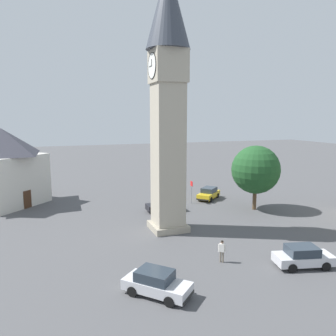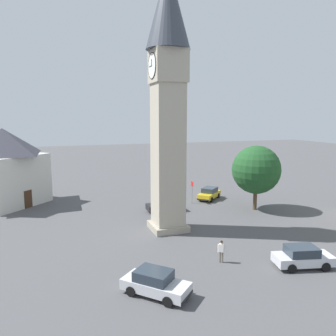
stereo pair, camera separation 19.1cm
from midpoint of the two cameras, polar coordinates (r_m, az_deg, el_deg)
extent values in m
plane|color=#4C4C4F|center=(31.86, -0.17, -10.61)|extent=(200.00, 200.00, 0.00)
cube|color=gray|center=(31.76, -0.17, -10.10)|extent=(3.27, 3.27, 0.60)
cube|color=#ADA38E|center=(30.25, -0.18, 2.17)|extent=(2.61, 2.61, 12.99)
cube|color=#ADA38E|center=(30.38, -0.19, 17.20)|extent=(2.93, 2.93, 2.87)
cone|color=#383D47|center=(31.50, -0.19, 26.26)|extent=(3.95, 3.95, 7.14)
cylinder|color=white|center=(29.90, -3.01, 17.33)|extent=(2.19, 0.04, 2.19)
torus|color=black|center=(29.90, -3.03, 17.33)|extent=(2.25, 0.06, 2.25)
cube|color=black|center=(29.93, -3.09, 17.79)|extent=(0.05, 0.02, 0.61)
cube|color=black|center=(30.20, -3.28, 17.24)|extent=(0.83, 0.02, 0.04)
cylinder|color=white|center=(30.91, 2.53, 17.05)|extent=(2.19, 0.04, 2.19)
torus|color=black|center=(30.92, 2.55, 17.05)|extent=(2.25, 0.06, 2.25)
cube|color=silver|center=(26.14, 22.28, -14.38)|extent=(2.63, 4.39, 0.64)
cube|color=#28333D|center=(25.84, 22.07, -13.15)|extent=(2.02, 2.41, 0.64)
cylinder|color=black|center=(27.46, 23.76, -13.94)|extent=(0.37, 0.67, 0.64)
cylinder|color=black|center=(26.21, 25.56, -15.17)|extent=(0.37, 0.67, 0.64)
cylinder|color=black|center=(26.36, 18.97, -14.62)|extent=(0.37, 0.67, 0.64)
cylinder|color=black|center=(25.06, 20.58, -15.98)|extent=(0.37, 0.67, 0.64)
cube|color=black|center=(27.21, 26.11, -14.20)|extent=(1.65, 0.52, 0.16)
cube|color=black|center=(37.47, -0.76, -6.68)|extent=(1.72, 4.11, 0.64)
cube|color=#28333D|center=(37.26, -0.98, -5.78)|extent=(1.57, 2.11, 0.64)
cylinder|color=black|center=(38.67, 0.58, -6.60)|extent=(0.22, 0.64, 0.64)
cylinder|color=black|center=(37.23, 1.45, -7.21)|extent=(0.22, 0.64, 0.64)
cylinder|color=black|center=(37.91, -2.93, -6.93)|extent=(0.22, 0.64, 0.64)
cylinder|color=black|center=(36.44, -2.18, -7.57)|extent=(0.22, 0.64, 0.64)
cube|color=black|center=(38.21, 2.12, -6.72)|extent=(1.67, 0.13, 0.16)
cube|color=gold|center=(43.26, 6.94, -4.63)|extent=(3.98, 4.21, 0.64)
cube|color=#28333D|center=(43.26, 7.03, -3.79)|extent=(2.56, 2.61, 0.64)
cylinder|color=black|center=(41.93, 7.32, -5.45)|extent=(0.59, 0.63, 0.64)
cylinder|color=black|center=(42.52, 5.31, -5.21)|extent=(0.59, 0.63, 0.64)
cylinder|color=black|center=(44.17, 8.49, -4.74)|extent=(0.59, 0.63, 0.64)
cylinder|color=black|center=(44.73, 6.56, -4.53)|extent=(0.59, 0.63, 0.64)
cube|color=black|center=(41.50, 5.89, -5.50)|extent=(1.33, 1.19, 0.16)
cube|color=silver|center=(20.91, -2.21, -19.77)|extent=(4.15, 4.05, 0.64)
cube|color=#28333D|center=(20.69, -2.61, -18.17)|extent=(2.60, 2.58, 0.64)
cylinder|color=black|center=(21.18, 2.01, -20.20)|extent=(0.62, 0.60, 0.64)
cylinder|color=black|center=(19.93, -0.05, -22.21)|extent=(0.62, 0.60, 0.64)
cylinder|color=black|center=(22.19, -4.10, -18.79)|extent=(0.62, 0.60, 0.64)
cylinder|color=black|center=(21.00, -6.47, -20.53)|extent=(0.62, 0.60, 0.64)
cube|color=black|center=(20.25, 3.19, -21.52)|extent=(1.23, 1.29, 0.16)
cylinder|color=#706656|center=(25.34, 8.89, -14.99)|extent=(0.13, 0.13, 0.82)
cylinder|color=#706656|center=(25.31, 9.31, -15.03)|extent=(0.13, 0.13, 0.82)
cube|color=white|center=(25.05, 9.14, -13.52)|extent=(0.40, 0.42, 0.60)
cylinder|color=white|center=(25.11, 8.60, -13.58)|extent=(0.09, 0.09, 0.60)
cylinder|color=white|center=(25.03, 9.68, -13.68)|extent=(0.09, 0.09, 0.60)
sphere|color=#9E7051|center=(24.89, 9.17, -12.56)|extent=(0.22, 0.22, 0.22)
sphere|color=black|center=(24.87, 9.16, -12.53)|extent=(0.20, 0.20, 0.20)
cylinder|color=brown|center=(39.39, 14.67, -5.02)|extent=(0.44, 0.44, 2.75)
sphere|color=#1E4C23|center=(38.75, 14.86, -0.27)|extent=(5.52, 5.52, 5.52)
cube|color=beige|center=(44.41, -26.63, -1.90)|extent=(10.58, 10.57, 6.13)
pyramid|color=#383842|center=(43.86, -27.05, 4.10)|extent=(11.11, 11.10, 3.19)
cube|color=#422819|center=(42.14, -23.36, -5.02)|extent=(0.84, 0.83, 2.10)
cylinder|color=gray|center=(40.82, 3.97, -4.66)|extent=(0.07, 0.07, 2.20)
cube|color=red|center=(40.52, 3.99, -2.74)|extent=(0.60, 0.04, 0.60)
camera|label=1|loc=(0.10, -90.18, -0.03)|focal=35.08mm
camera|label=2|loc=(0.10, 89.82, 0.03)|focal=35.08mm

